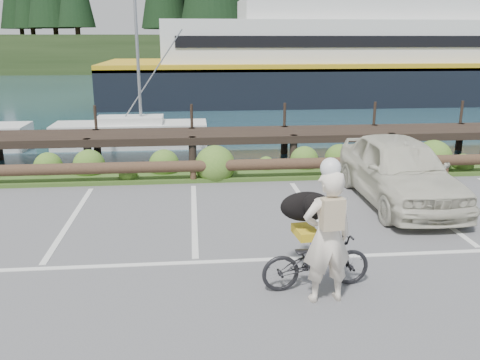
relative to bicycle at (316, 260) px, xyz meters
name	(u,v)px	position (x,y,z in m)	size (l,w,h in m)	color
ground	(195,253)	(-1.84, 1.46, -0.45)	(72.00, 72.00, 0.00)	#555457
harbor_backdrop	(192,60)	(-1.45, 79.98, -0.45)	(170.00, 160.00, 30.00)	#1B3641
vegetation_strip	(193,174)	(-1.84, 6.76, -0.40)	(34.00, 1.60, 0.10)	#3D5B21
log_rail	(193,182)	(-1.84, 6.06, -0.45)	(32.00, 0.30, 0.60)	#443021
bicycle	(316,260)	(0.00, 0.00, 0.00)	(0.60, 1.71, 0.90)	black
cyclist	(327,237)	(0.04, -0.40, 0.55)	(0.73, 0.48, 1.99)	#F5E5CF
dog	(306,206)	(-0.06, 0.54, 0.69)	(0.84, 0.41, 0.48)	black
parked_car	(399,170)	(2.91, 3.97, 0.33)	(1.84, 4.57, 1.56)	beige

